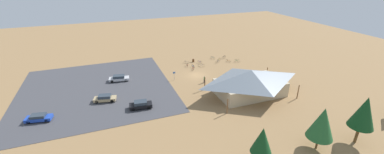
{
  "coord_description": "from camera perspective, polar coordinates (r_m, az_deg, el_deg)",
  "views": [
    {
      "loc": [
        21.25,
        52.76,
        24.58
      ],
      "look_at": [
        2.43,
        3.14,
        1.2
      ],
      "focal_mm": 23.01,
      "sensor_mm": 36.0,
      "label": 1
    }
  ],
  "objects": [
    {
      "name": "pine_west",
      "position": [
        40.11,
        27.93,
        -9.41
      ],
      "size": [
        3.74,
        3.74,
        6.92
      ],
      "color": "brown",
      "rests_on": "ground"
    },
    {
      "name": "bicycle_orange_yard_left",
      "position": [
        71.6,
        8.38,
        3.73
      ],
      "size": [
        0.87,
        1.44,
        0.73
      ],
      "color": "black",
      "rests_on": "ground"
    },
    {
      "name": "bicycle_white_yard_right",
      "position": [
        70.51,
        5.92,
        3.57
      ],
      "size": [
        1.53,
        0.74,
        0.79
      ],
      "color": "black",
      "rests_on": "ground"
    },
    {
      "name": "ground",
      "position": [
        61.96,
        1.07,
        0.4
      ],
      "size": [
        160.0,
        160.0,
        0.0
      ],
      "primitive_type": "plane",
      "color": "#937047",
      "rests_on": "ground"
    },
    {
      "name": "car_blue_back_corner",
      "position": [
        51.27,
        -32.0,
        -8.0
      ],
      "size": [
        4.51,
        2.48,
        1.27
      ],
      "color": "#1E42B2",
      "rests_on": "parking_lot_asphalt"
    },
    {
      "name": "car_black_inner_stall",
      "position": [
        48.31,
        -11.8,
        -6.3
      ],
      "size": [
        4.46,
        2.33,
        1.48
      ],
      "color": "black",
      "rests_on": "parking_lot_asphalt"
    },
    {
      "name": "bicycle_silver_edge_south",
      "position": [
        67.37,
        2.12,
        2.72
      ],
      "size": [
        1.57,
        0.96,
        0.84
      ],
      "color": "black",
      "rests_on": "ground"
    },
    {
      "name": "bicycle_red_front_row",
      "position": [
        65.09,
        0.29,
        1.97
      ],
      "size": [
        1.11,
        1.37,
        0.87
      ],
      "color": "black",
      "rests_on": "ground"
    },
    {
      "name": "parking_lot_asphalt",
      "position": [
        58.94,
        -21.25,
        -2.58
      ],
      "size": [
        32.29,
        33.12,
        0.05
      ],
      "primitive_type": "cube",
      "color": "#424247",
      "rests_on": "ground"
    },
    {
      "name": "bicycle_yellow_mid_cluster",
      "position": [
        72.08,
        6.26,
        4.01
      ],
      "size": [
        1.54,
        0.97,
        0.84
      ],
      "color": "black",
      "rests_on": "ground"
    },
    {
      "name": "bicycle_purple_near_porch",
      "position": [
        69.78,
        1.82,
        3.48
      ],
      "size": [
        0.79,
        1.53,
        0.85
      ],
      "color": "black",
      "rests_on": "ground"
    },
    {
      "name": "bicycle_blue_back_row",
      "position": [
        66.77,
        0.21,
        2.52
      ],
      "size": [
        0.48,
        1.67,
        0.83
      ],
      "color": "black",
      "rests_on": "ground"
    },
    {
      "name": "bicycle_silver_edge_north",
      "position": [
        69.71,
        -1.29,
        3.43
      ],
      "size": [
        1.2,
        1.15,
        0.77
      ],
      "color": "black",
      "rests_on": "ground"
    },
    {
      "name": "bicycle_black_by_bin",
      "position": [
        74.15,
        7.38,
        4.53
      ],
      "size": [
        1.6,
        0.79,
        0.88
      ],
      "color": "black",
      "rests_on": "ground"
    },
    {
      "name": "car_silver_near_entry",
      "position": [
        61.05,
        -16.57,
        -0.25
      ],
      "size": [
        4.83,
        2.52,
        1.4
      ],
      "color": "#BCBCC1",
      "rests_on": "parking_lot_asphalt"
    },
    {
      "name": "bicycle_red_yard_front",
      "position": [
        67.43,
        -1.11,
        2.75
      ],
      "size": [
        0.49,
        1.69,
        0.85
      ],
      "color": "black",
      "rests_on": "ground"
    },
    {
      "name": "lot_sign",
      "position": [
        58.93,
        -4.16,
        0.56
      ],
      "size": [
        0.56,
        0.08,
        2.2
      ],
      "color": "#99999E",
      "rests_on": "ground"
    },
    {
      "name": "trash_bin",
      "position": [
        70.75,
        0.29,
        3.84
      ],
      "size": [
        0.6,
        0.6,
        0.9
      ],
      "primitive_type": "cylinder",
      "color": "brown",
      "rests_on": "ground"
    },
    {
      "name": "bike_pavilion",
      "position": [
        52.93,
        13.41,
        -0.87
      ],
      "size": [
        16.75,
        10.83,
        5.48
      ],
      "color": "#C6B28E",
      "rests_on": "ground"
    },
    {
      "name": "pine_far_east",
      "position": [
        44.18,
        35.05,
        -6.72
      ],
      "size": [
        3.56,
        3.56,
        7.88
      ],
      "color": "brown",
      "rests_on": "ground"
    },
    {
      "name": "pine_mideast",
      "position": [
        33.96,
        15.94,
        -13.97
      ],
      "size": [
        2.82,
        2.82,
        6.22
      ],
      "color": "brown",
      "rests_on": "ground"
    },
    {
      "name": "bicycle_green_lone_east",
      "position": [
        71.78,
        10.36,
        3.69
      ],
      "size": [
        1.55,
        0.78,
        0.92
      ],
      "color": "black",
      "rests_on": "ground"
    },
    {
      "name": "bicycle_teal_trailside",
      "position": [
        73.44,
        4.78,
        4.46
      ],
      "size": [
        0.87,
        1.5,
        0.89
      ],
      "color": "black",
      "rests_on": "ground"
    },
    {
      "name": "visitor_crossing_yard",
      "position": [
        57.64,
        2.91,
        -0.52
      ],
      "size": [
        0.36,
        0.36,
        1.7
      ],
      "color": "#2D3347",
      "rests_on": "ground"
    },
    {
      "name": "car_tan_mid_lot",
      "position": [
        52.67,
        -19.54,
        -4.65
      ],
      "size": [
        4.59,
        2.67,
        1.37
      ],
      "color": "tan",
      "rests_on": "parking_lot_asphalt"
    }
  ]
}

